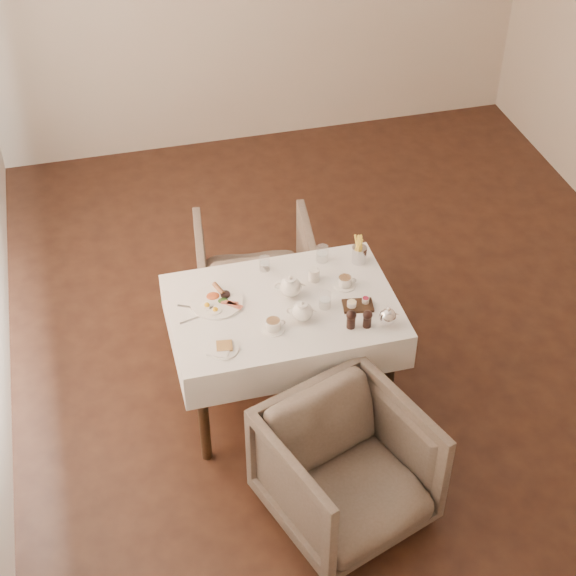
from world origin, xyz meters
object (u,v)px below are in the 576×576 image
(armchair_near, at_px, (347,469))
(teapot_centre, at_px, (291,286))
(armchair_far, at_px, (255,275))
(breakfast_plate, at_px, (217,301))
(table, at_px, (283,320))

(armchair_near, height_order, teapot_centre, teapot_centre)
(armchair_far, height_order, breakfast_plate, breakfast_plate)
(teapot_centre, bearing_deg, table, -118.86)
(table, relative_size, teapot_centre, 7.32)
(armchair_far, bearing_deg, breakfast_plate, 68.27)
(armchair_far, xyz_separation_m, breakfast_plate, (-0.37, -0.67, 0.41))
(breakfast_plate, bearing_deg, teapot_centre, 1.44)
(armchair_near, distance_m, breakfast_plate, 1.19)
(breakfast_plate, height_order, teapot_centre, teapot_centre)
(table, bearing_deg, teapot_centre, 47.93)
(teapot_centre, bearing_deg, armchair_far, 107.33)
(armchair_near, height_order, breakfast_plate, breakfast_plate)
(table, bearing_deg, breakfast_plate, 162.33)
(armchair_far, xyz_separation_m, teapot_centre, (0.05, -0.72, 0.47))
(armchair_far, bearing_deg, armchair_near, 100.33)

